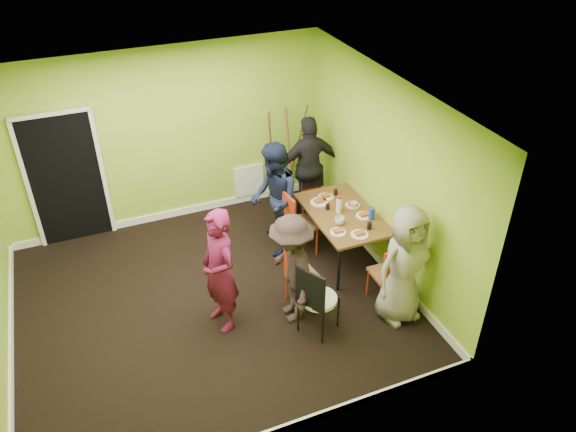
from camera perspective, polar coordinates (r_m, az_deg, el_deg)
name	(u,v)px	position (r m, az deg, el deg)	size (l,w,h in m)	color
ground	(212,301)	(7.68, -7.68, -8.55)	(5.00, 5.00, 0.00)	black
room_walls	(204,240)	(7.09, -8.55, -2.43)	(5.04, 4.54, 2.82)	#94B22E
dining_table	(343,216)	(8.02, 5.59, 0.00)	(0.90, 1.50, 0.75)	black
chair_left_far	(295,220)	(8.08, 0.68, -0.43)	(0.48, 0.48, 1.05)	red
chair_left_near	(299,273)	(7.23, 1.07, -5.85)	(0.43, 0.43, 0.92)	red
chair_back_end	(312,182)	(8.94, 2.48, 3.44)	(0.38, 0.44, 0.89)	red
chair_front_end	(390,271)	(7.36, 10.34, -5.57)	(0.39, 0.40, 0.94)	red
chair_bentwood	(316,297)	(6.82, 2.85, -8.23)	(0.55, 0.55, 1.03)	black
easel	(286,155)	(9.26, -0.22, 6.17)	(0.69, 0.65, 1.72)	brown
plate_near_left	(319,202)	(8.19, 3.18, 1.40)	(0.26, 0.26, 0.01)	white
plate_near_right	(338,232)	(7.58, 5.10, -1.65)	(0.22, 0.22, 0.01)	white
plate_far_back	(326,197)	(8.33, 3.86, 1.95)	(0.23, 0.23, 0.01)	white
plate_far_front	(360,235)	(7.57, 7.29, -1.88)	(0.24, 0.24, 0.01)	white
plate_wall_back	(353,205)	(8.17, 6.58, 1.11)	(0.21, 0.21, 0.01)	white
plate_wall_front	(364,216)	(7.95, 7.71, 0.03)	(0.23, 0.23, 0.01)	white
thermos	(339,205)	(7.94, 5.20, 1.11)	(0.08, 0.08, 0.23)	white
blue_bottle	(372,214)	(7.85, 8.50, 0.24)	(0.08, 0.08, 0.19)	#163BA9
orange_bottle	(338,207)	(8.04, 5.14, 0.94)	(0.04, 0.04, 0.08)	red
glass_mid	(328,207)	(8.03, 4.05, 0.95)	(0.06, 0.06, 0.09)	black
glass_back	(336,192)	(8.38, 4.87, 2.42)	(0.06, 0.06, 0.09)	black
glass_front	(369,226)	(7.67, 8.27, -0.98)	(0.07, 0.07, 0.10)	black
cup_a	(340,221)	(7.73, 5.27, -0.47)	(0.14, 0.14, 0.11)	white
cup_b	(354,205)	(8.09, 6.69, 1.11)	(0.10, 0.10, 0.10)	white
person_standing	(219,271)	(6.81, -6.98, -5.60)	(0.61, 0.40, 1.67)	#5E1033
person_left_far	(274,200)	(8.05, -1.41, 1.68)	(0.84, 0.65, 1.72)	black
person_left_near	(291,269)	(6.91, 0.35, -5.45)	(0.98, 0.56, 1.52)	black
person_back_end	(309,167)	(8.91, 2.18, 4.98)	(1.00, 0.42, 1.70)	black
person_front_end	(405,265)	(7.03, 11.77, -4.91)	(0.80, 0.52, 1.63)	gray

